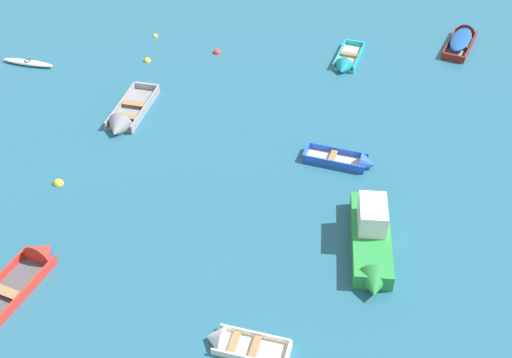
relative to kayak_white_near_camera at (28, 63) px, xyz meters
name	(u,v)px	position (x,y,z in m)	size (l,w,h in m)	color
kayak_white_near_camera	(28,63)	(0.00, 0.00, 0.00)	(3.13, 0.67, 0.30)	white
rowboat_turquoise_outer_right	(345,64)	(17.69, 3.39, 0.03)	(1.62, 3.68, 1.10)	beige
rowboat_red_outer_left	(30,267)	(7.38, -14.38, 0.05)	(2.19, 4.55, 1.25)	#4C4C51
rowboat_blue_far_left	(352,162)	(18.84, -5.47, 0.04)	(3.37, 1.42, 0.98)	beige
rowboat_maroon_back_row_right	(462,38)	(24.28, 7.58, 0.19)	(2.22, 4.29, 1.18)	gray
rowboat_grey_foreground_center	(124,120)	(7.43, -4.43, 0.06)	(1.57, 4.57, 1.30)	gray
motor_launch_green_back_row_center	(371,241)	(19.99, -10.77, 0.41)	(1.98, 5.39, 1.94)	#288C3D
rowboat_white_midfield_right	(229,342)	(15.55, -16.13, 0.00)	(2.97, 1.25, 0.99)	beige
mooring_buoy_trailing	(147,61)	(6.49, 1.75, -0.14)	(0.41, 0.41, 0.41)	yellow
mooring_buoy_far_field	(217,53)	(10.18, 3.48, -0.14)	(0.46, 0.46, 0.46)	red
mooring_buoy_midfield	(155,36)	(5.98, 4.71, -0.14)	(0.32, 0.32, 0.32)	yellow
mooring_buoy_between_boats_right	(59,184)	(6.19, -9.40, -0.14)	(0.45, 0.45, 0.45)	yellow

